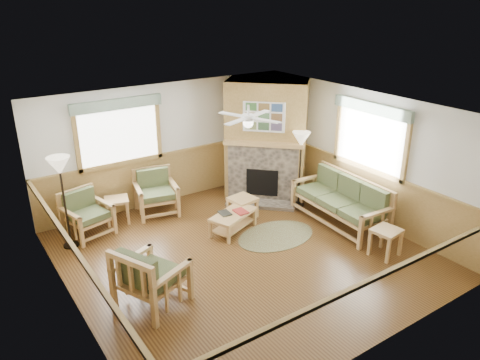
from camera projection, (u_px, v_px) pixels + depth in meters
floor at (243, 254)px, 8.64m from camera, size 6.00×6.00×0.01m
ceiling at (244, 111)px, 7.63m from camera, size 6.00×6.00×0.01m
wall_back at (167, 144)px, 10.43m from camera, size 6.00×0.02×2.70m
wall_front at (380, 264)px, 5.83m from camera, size 6.00×0.02×2.70m
wall_left at (68, 233)px, 6.57m from camera, size 0.02×6.00×2.70m
wall_right at (362, 155)px, 9.69m from camera, size 0.02×6.00×2.70m
wainscot at (243, 227)px, 8.43m from camera, size 6.00×6.00×1.10m
fireplace at (266, 139)px, 10.77m from camera, size 3.11×3.11×2.70m
window_back at (115, 97)px, 9.39m from camera, size 1.90×0.16×1.50m
window_right at (375, 101)px, 9.08m from camera, size 0.16×1.90×1.50m
ceiling_fan at (248, 107)px, 8.03m from camera, size 1.59×1.59×0.36m
sofa at (340, 201)px, 9.62m from camera, size 2.17×0.98×0.98m
armchair_back_left at (87, 214)px, 9.17m from camera, size 0.96×0.96×0.89m
armchair_back_right at (156, 193)px, 10.07m from camera, size 1.00×1.00×0.94m
armchair_left at (152, 275)px, 7.09m from camera, size 1.19×1.19×1.01m
coffee_table at (233, 222)px, 9.38m from camera, size 1.13×0.85×0.41m
end_table_chairs at (117, 210)px, 9.75m from camera, size 0.58×0.57×0.53m
end_table_sofa at (385, 242)px, 8.51m from camera, size 0.53×0.51×0.53m
footstool at (243, 207)px, 9.98m from camera, size 0.57×0.57×0.44m
braided_rug at (276, 236)px, 9.27m from camera, size 1.90×1.90×0.01m
floor_lamp_left at (65, 203)px, 8.58m from camera, size 0.45×0.45×1.80m
floor_lamp_right at (300, 169)px, 10.29m from camera, size 0.52×0.52×1.73m
book_red at (241, 211)px, 9.33m from camera, size 0.23×0.30×0.03m
book_dark at (225, 213)px, 9.27m from camera, size 0.23×0.29×0.03m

